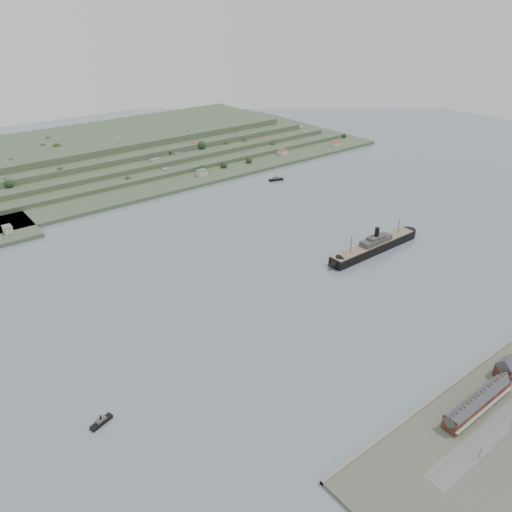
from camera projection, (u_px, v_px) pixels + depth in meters
ground at (288, 283)px, 397.12m from camera, size 1400.00×1400.00×0.00m
terrace_row at (478, 402)px, 271.50m from camera, size 55.60×9.80×11.07m
gabled_building at (506, 368)px, 294.17m from camera, size 10.40×10.18×14.09m
far_peninsula at (113, 153)px, 680.50m from camera, size 760.00×309.00×30.00m
steamship at (372, 247)px, 440.99m from camera, size 113.09×13.47×27.16m
tugboat at (101, 422)px, 265.97m from camera, size 13.51×7.10×5.88m
ferry_west at (9, 236)px, 469.84m from camera, size 17.73×10.31×6.43m
ferry_east at (276, 179)px, 613.70m from camera, size 18.83×9.97×6.80m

